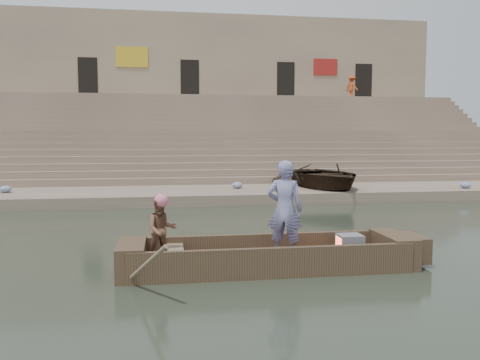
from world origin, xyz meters
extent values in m
plane|color=#262E23|center=(0.00, 0.00, 0.00)|extent=(120.00, 120.00, 0.00)
cube|color=gray|center=(0.00, 8.00, 0.20)|extent=(32.00, 4.00, 0.40)
cube|color=gray|center=(0.00, 15.50, 1.40)|extent=(32.00, 3.00, 2.80)
cube|color=gray|center=(0.00, 22.50, 2.60)|extent=(32.00, 3.00, 5.20)
cube|color=gray|center=(0.00, 10.25, 0.35)|extent=(32.00, 0.50, 0.70)
cube|color=gray|center=(0.00, 10.75, 0.50)|extent=(32.00, 0.50, 1.00)
cube|color=gray|center=(0.00, 11.25, 0.65)|extent=(32.00, 0.50, 1.30)
cube|color=gray|center=(0.00, 11.75, 0.80)|extent=(32.00, 0.50, 1.60)
cube|color=gray|center=(0.00, 12.25, 0.95)|extent=(32.00, 0.50, 1.90)
cube|color=gray|center=(0.00, 12.75, 1.10)|extent=(32.00, 0.50, 2.20)
cube|color=gray|center=(0.00, 13.25, 1.25)|extent=(32.00, 0.50, 2.50)
cube|color=gray|center=(0.00, 13.75, 1.40)|extent=(32.00, 0.50, 2.80)
cube|color=gray|center=(0.00, 17.25, 1.55)|extent=(32.00, 0.50, 3.10)
cube|color=gray|center=(0.00, 17.75, 1.70)|extent=(32.00, 0.50, 3.40)
cube|color=gray|center=(0.00, 18.25, 1.85)|extent=(32.00, 0.50, 3.70)
cube|color=gray|center=(0.00, 18.75, 2.00)|extent=(32.00, 0.50, 4.00)
cube|color=gray|center=(0.00, 19.25, 2.15)|extent=(32.00, 0.50, 4.30)
cube|color=gray|center=(0.00, 19.75, 2.30)|extent=(32.00, 0.50, 4.60)
cube|color=gray|center=(0.00, 20.25, 2.45)|extent=(32.00, 0.50, 4.90)
cube|color=gray|center=(0.00, 20.75, 2.60)|extent=(32.00, 0.50, 5.20)
cube|color=tan|center=(0.00, 26.50, 5.60)|extent=(32.00, 5.00, 11.20)
cube|color=black|center=(-9.00, 24.05, 6.60)|extent=(1.30, 0.18, 2.60)
cube|color=black|center=(-2.00, 24.05, 6.60)|extent=(1.30, 0.18, 2.60)
cube|color=black|center=(5.00, 24.05, 6.60)|extent=(1.30, 0.18, 2.60)
cube|color=black|center=(11.00, 24.05, 6.60)|extent=(1.30, 0.18, 2.60)
cube|color=gold|center=(-6.00, 23.98, 8.00)|extent=(2.20, 0.10, 1.40)
cube|color=maroon|center=(8.00, 23.98, 7.60)|extent=(1.80, 0.10, 1.20)
cube|color=brown|center=(-1.93, -2.36, 0.11)|extent=(5.00, 1.30, 0.22)
cube|color=brown|center=(-1.93, -2.98, 0.28)|extent=(5.20, 0.12, 0.56)
cube|color=brown|center=(-1.93, -1.74, 0.28)|extent=(5.20, 0.12, 0.56)
cube|color=brown|center=(-4.48, -2.36, 0.30)|extent=(0.50, 1.30, 0.60)
cube|color=brown|center=(0.62, -2.36, 0.30)|extent=(0.50, 1.30, 0.60)
cube|color=brown|center=(1.02, -2.36, 0.32)|extent=(0.35, 0.90, 0.50)
cube|color=#937A5B|center=(-3.68, -2.36, 0.40)|extent=(0.30, 1.20, 0.08)
cylinder|color=#937A5B|center=(-4.33, -3.26, 0.30)|extent=(1.03, 2.10, 1.36)
sphere|color=pink|center=(-3.93, -2.30, 1.35)|extent=(0.26, 0.26, 0.26)
imported|color=navy|center=(-1.61, -2.36, 1.15)|extent=(0.81, 0.69, 1.87)
imported|color=#20623D|center=(-3.93, -2.30, 0.82)|extent=(0.66, 0.56, 1.19)
cube|color=slate|center=(-0.30, -2.36, 0.42)|extent=(0.46, 0.42, 0.40)
cube|color=#E5593F|center=(-0.51, -2.36, 0.42)|extent=(0.04, 0.34, 0.32)
imported|color=#2D2116|center=(2.64, 8.09, 0.90)|extent=(3.96, 5.17, 1.00)
imported|color=#BA471F|center=(9.55, 22.61, 6.03)|extent=(0.97, 1.22, 1.66)
ellipsoid|color=#3F5999|center=(-9.82, 8.15, 0.53)|extent=(0.44, 0.44, 0.26)
ellipsoid|color=#3F5999|center=(8.31, 6.91, 0.53)|extent=(0.44, 0.44, 0.26)
ellipsoid|color=#3F5999|center=(0.48, 6.81, 0.53)|extent=(0.44, 0.44, 0.26)
ellipsoid|color=#3F5999|center=(-0.94, 8.30, 0.53)|extent=(0.44, 0.44, 0.26)
camera|label=1|loc=(-3.86, -11.32, 2.55)|focal=36.57mm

